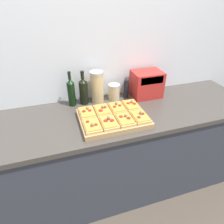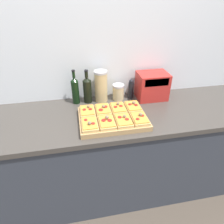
# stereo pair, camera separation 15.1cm
# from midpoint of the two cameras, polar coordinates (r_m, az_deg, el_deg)

# --- Properties ---
(ground_plane) EXTENTS (12.00, 12.00, 0.00)m
(ground_plane) POSITION_cam_midpoint_polar(r_m,az_deg,el_deg) (2.03, -1.64, -27.59)
(ground_plane) COLOR #4C4238
(wall_back) EXTENTS (6.00, 0.06, 2.50)m
(wall_back) POSITION_cam_midpoint_polar(r_m,az_deg,el_deg) (1.75, -8.70, 15.29)
(wall_back) COLOR silver
(wall_back) RESTS_ON ground_plane
(kitchen_counter) EXTENTS (2.63, 0.67, 0.89)m
(kitchen_counter) POSITION_cam_midpoint_polar(r_m,az_deg,el_deg) (1.87, -4.67, -12.39)
(kitchen_counter) COLOR #333842
(kitchen_counter) RESTS_ON ground_plane
(cutting_board) EXTENTS (0.50, 0.37, 0.04)m
(cutting_board) POSITION_cam_midpoint_polar(r_m,az_deg,el_deg) (1.51, -2.52, -1.94)
(cutting_board) COLOR tan
(cutting_board) RESTS_ON kitchen_counter
(pizza_slice_back_left) EXTENTS (0.11, 0.17, 0.05)m
(pizza_slice_back_left) POSITION_cam_midpoint_polar(r_m,az_deg,el_deg) (1.54, -9.98, -0.26)
(pizza_slice_back_left) COLOR tan
(pizza_slice_back_left) RESTS_ON cutting_board
(pizza_slice_back_midleft) EXTENTS (0.11, 0.17, 0.05)m
(pizza_slice_back_midleft) POSITION_cam_midpoint_polar(r_m,az_deg,el_deg) (1.55, -5.57, 0.46)
(pizza_slice_back_midleft) COLOR tan
(pizza_slice_back_midleft) RESTS_ON cutting_board
(pizza_slice_back_midright) EXTENTS (0.11, 0.17, 0.05)m
(pizza_slice_back_midright) POSITION_cam_midpoint_polar(r_m,az_deg,el_deg) (1.58, -1.28, 1.17)
(pizza_slice_back_midright) COLOR tan
(pizza_slice_back_midright) RESTS_ON cutting_board
(pizza_slice_back_right) EXTENTS (0.11, 0.17, 0.05)m
(pizza_slice_back_right) POSITION_cam_midpoint_polar(r_m,az_deg,el_deg) (1.61, 2.87, 1.85)
(pizza_slice_back_right) COLOR tan
(pizza_slice_back_right) RESTS_ON cutting_board
(pizza_slice_front_left) EXTENTS (0.11, 0.17, 0.05)m
(pizza_slice_front_left) POSITION_cam_midpoint_polar(r_m,az_deg,el_deg) (1.39, -8.83, -3.98)
(pizza_slice_front_left) COLOR tan
(pizza_slice_front_left) RESTS_ON cutting_board
(pizza_slice_front_midleft) EXTENTS (0.11, 0.17, 0.06)m
(pizza_slice_front_midleft) POSITION_cam_midpoint_polar(r_m,az_deg,el_deg) (1.41, -3.97, -3.09)
(pizza_slice_front_midleft) COLOR tan
(pizza_slice_front_midleft) RESTS_ON cutting_board
(pizza_slice_front_midright) EXTENTS (0.11, 0.17, 0.05)m
(pizza_slice_front_midright) POSITION_cam_midpoint_polar(r_m,az_deg,el_deg) (1.43, 0.72, -2.28)
(pizza_slice_front_midright) COLOR tan
(pizza_slice_front_midright) RESTS_ON cutting_board
(pizza_slice_front_right) EXTENTS (0.11, 0.17, 0.05)m
(pizza_slice_front_right) POSITION_cam_midpoint_polar(r_m,az_deg,el_deg) (1.47, 5.22, -1.45)
(pizza_slice_front_right) COLOR tan
(pizza_slice_front_right) RESTS_ON cutting_board
(olive_oil_bottle) EXTENTS (0.06, 0.06, 0.30)m
(olive_oil_bottle) POSITION_cam_midpoint_polar(r_m,az_deg,el_deg) (1.71, -14.07, 5.49)
(olive_oil_bottle) COLOR black
(olive_oil_bottle) RESTS_ON kitchen_counter
(wine_bottle) EXTENTS (0.07, 0.07, 0.29)m
(wine_bottle) POSITION_cam_midpoint_polar(r_m,az_deg,el_deg) (1.72, -10.66, 5.94)
(wine_bottle) COLOR black
(wine_bottle) RESTS_ON kitchen_counter
(grain_jar_tall) EXTENTS (0.11, 0.11, 0.28)m
(grain_jar_tall) POSITION_cam_midpoint_polar(r_m,az_deg,el_deg) (1.72, -6.82, 7.07)
(grain_jar_tall) COLOR tan
(grain_jar_tall) RESTS_ON kitchen_counter
(grain_jar_short) EXTENTS (0.10, 0.10, 0.14)m
(grain_jar_short) POSITION_cam_midpoint_polar(r_m,az_deg,el_deg) (1.78, -1.85, 5.77)
(grain_jar_short) COLOR beige
(grain_jar_short) RESTS_ON kitchen_counter
(pepper_mill) EXTENTS (0.05, 0.05, 0.18)m
(pepper_mill) POSITION_cam_midpoint_polar(r_m,az_deg,el_deg) (1.81, 1.69, 6.78)
(pepper_mill) COLOR black
(pepper_mill) RESTS_ON kitchen_counter
(toaster_oven) EXTENTS (0.29, 0.20, 0.24)m
(toaster_oven) POSITION_cam_midpoint_polar(r_m,az_deg,el_deg) (1.83, 7.52, 7.88)
(toaster_oven) COLOR red
(toaster_oven) RESTS_ON kitchen_counter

